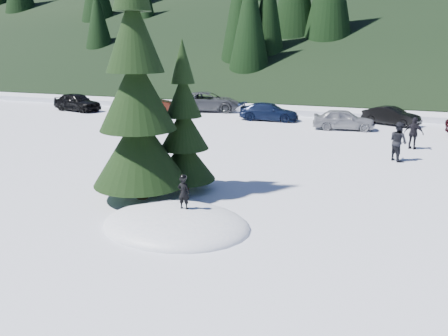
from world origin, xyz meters
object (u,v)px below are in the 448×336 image
(spruce_tall, at_px, (137,102))
(car_2, at_px, (208,102))
(adult_0, at_px, (398,141))
(spruce_short, at_px, (184,133))
(adult_1, at_px, (414,133))
(child_skier, at_px, (184,193))
(car_4, at_px, (344,119))
(car_1, at_px, (147,104))
(car_3, at_px, (269,112))
(car_0, at_px, (77,102))
(car_5, at_px, (391,116))

(spruce_tall, bearing_deg, car_2, 106.30)
(adult_0, bearing_deg, spruce_short, 95.77)
(adult_1, bearing_deg, child_skier, 82.06)
(car_4, bearing_deg, car_2, 60.00)
(child_skier, bearing_deg, car_4, -101.62)
(spruce_short, distance_m, car_4, 15.08)
(spruce_short, height_order, car_1, spruce_short)
(car_3, bearing_deg, car_2, 63.65)
(adult_0, xyz_separation_m, car_2, (-14.28, 11.75, -0.13))
(adult_1, xyz_separation_m, car_3, (-9.23, 6.20, -0.21))
(spruce_short, bearing_deg, car_1, 123.99)
(car_2, bearing_deg, car_0, 95.60)
(child_skier, distance_m, adult_0, 11.80)
(adult_0, height_order, car_0, adult_0)
(child_skier, distance_m, car_2, 23.46)
(car_0, distance_m, car_3, 15.89)
(adult_1, height_order, car_2, adult_1)
(spruce_tall, relative_size, car_0, 2.01)
(car_2, distance_m, car_5, 14.09)
(car_5, bearing_deg, car_2, 106.21)
(spruce_short, distance_m, car_5, 18.69)
(car_5, bearing_deg, spruce_short, -178.89)
(car_2, relative_size, car_4, 1.46)
(child_skier, xyz_separation_m, car_1, (-12.50, 19.48, -0.28))
(adult_0, height_order, car_3, adult_0)
(car_0, distance_m, car_1, 5.96)
(spruce_tall, distance_m, car_5, 20.49)
(child_skier, height_order, car_1, child_skier)
(adult_0, height_order, car_5, adult_0)
(spruce_short, xyz_separation_m, adult_1, (8.10, 10.04, -1.28))
(adult_0, distance_m, car_3, 12.35)
(child_skier, relative_size, car_0, 0.23)
(car_0, bearing_deg, spruce_short, -120.05)
(car_0, relative_size, car_4, 1.13)
(car_3, bearing_deg, adult_0, -137.92)
(spruce_short, bearing_deg, adult_0, 44.65)
(spruce_short, xyz_separation_m, car_3, (-1.13, 16.23, -1.49))
(child_skier, relative_size, adult_1, 0.60)
(child_skier, bearing_deg, car_0, -47.22)
(spruce_short, height_order, car_5, spruce_short)
(spruce_tall, height_order, car_3, spruce_tall)
(child_skier, xyz_separation_m, adult_0, (5.97, 10.18, -0.07))
(adult_0, relative_size, car_0, 0.42)
(spruce_short, distance_m, car_1, 19.99)
(car_1, bearing_deg, adult_0, -140.10)
(spruce_short, relative_size, adult_1, 3.27)
(spruce_short, bearing_deg, spruce_tall, -125.54)
(spruce_short, xyz_separation_m, car_1, (-11.15, 16.53, -1.41))
(car_4, relative_size, car_5, 1.03)
(adult_0, distance_m, car_2, 18.49)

